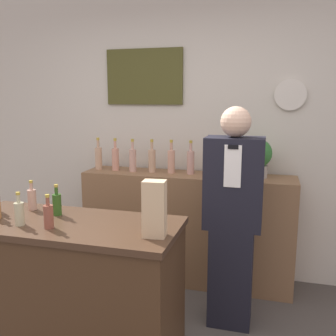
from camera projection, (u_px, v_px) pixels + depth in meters
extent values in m
cube|color=beige|center=(186.00, 135.00, 3.58)|extent=(5.20, 0.06, 2.70)
cube|color=#43421B|center=(144.00, 77.00, 3.54)|extent=(0.75, 0.02, 0.52)
cylinder|color=beige|center=(290.00, 95.00, 3.23)|extent=(0.27, 0.03, 0.27)
cube|color=brown|center=(187.00, 228.00, 3.48)|extent=(1.92, 0.39, 1.02)
cube|color=#422B19|center=(71.00, 294.00, 2.42)|extent=(1.38, 0.58, 0.90)
cube|color=#402B1C|center=(67.00, 225.00, 2.33)|extent=(1.41, 0.61, 0.04)
cylinder|color=tan|center=(23.00, 332.00, 2.28)|extent=(0.07, 0.07, 0.26)
cube|color=black|center=(231.00, 275.00, 2.82)|extent=(0.32, 0.25, 0.76)
cube|color=black|center=(234.00, 183.00, 2.69)|extent=(0.41, 0.25, 0.66)
cube|color=white|center=(233.00, 166.00, 2.54)|extent=(0.12, 0.01, 0.29)
cube|color=black|center=(233.00, 147.00, 2.51)|extent=(0.07, 0.01, 0.03)
sphere|color=#DBB293|center=(236.00, 122.00, 2.61)|extent=(0.22, 0.22, 0.22)
cylinder|color=#9E998E|center=(257.00, 171.00, 3.24)|extent=(0.18, 0.18, 0.11)
sphere|color=#2D6B2D|center=(257.00, 153.00, 3.21)|extent=(0.25, 0.25, 0.25)
cube|color=tan|center=(154.00, 209.00, 2.05)|extent=(0.13, 0.10, 0.32)
cylinder|color=tan|center=(32.00, 200.00, 2.57)|extent=(0.06, 0.06, 0.14)
cylinder|color=tan|center=(31.00, 186.00, 2.55)|extent=(0.02, 0.02, 0.05)
cylinder|color=#B29933|center=(31.00, 182.00, 2.54)|extent=(0.03, 0.03, 0.02)
cylinder|color=#B2AE88|center=(19.00, 214.00, 2.25)|extent=(0.06, 0.06, 0.14)
cylinder|color=#B2AE88|center=(18.00, 199.00, 2.24)|extent=(0.02, 0.02, 0.05)
cylinder|color=#B29933|center=(18.00, 193.00, 2.23)|extent=(0.03, 0.03, 0.02)
cylinder|color=#2B531B|center=(57.00, 205.00, 2.45)|extent=(0.06, 0.06, 0.14)
cylinder|color=#2B531B|center=(56.00, 191.00, 2.43)|extent=(0.02, 0.02, 0.05)
cylinder|color=#B29933|center=(56.00, 186.00, 2.42)|extent=(0.03, 0.03, 0.02)
cylinder|color=brown|center=(49.00, 217.00, 2.20)|extent=(0.06, 0.06, 0.14)
cylinder|color=brown|center=(48.00, 201.00, 2.18)|extent=(0.02, 0.02, 0.05)
cylinder|color=#B29933|center=(47.00, 196.00, 2.18)|extent=(0.03, 0.03, 0.02)
cylinder|color=tan|center=(99.00, 158.00, 3.61)|extent=(0.07, 0.07, 0.21)
cylinder|color=tan|center=(98.00, 144.00, 3.58)|extent=(0.03, 0.03, 0.07)
cylinder|color=#B29933|center=(98.00, 139.00, 3.57)|extent=(0.03, 0.03, 0.02)
cylinder|color=tan|center=(115.00, 159.00, 3.55)|extent=(0.07, 0.07, 0.21)
cylinder|color=tan|center=(115.00, 145.00, 3.52)|extent=(0.03, 0.03, 0.07)
cylinder|color=#B29933|center=(115.00, 140.00, 3.51)|extent=(0.03, 0.03, 0.02)
cylinder|color=tan|center=(133.00, 161.00, 3.48)|extent=(0.07, 0.07, 0.21)
cylinder|color=tan|center=(132.00, 146.00, 3.46)|extent=(0.03, 0.03, 0.07)
cylinder|color=#B29933|center=(132.00, 140.00, 3.45)|extent=(0.03, 0.03, 0.02)
cylinder|color=tan|center=(152.00, 161.00, 3.46)|extent=(0.07, 0.07, 0.21)
cylinder|color=tan|center=(152.00, 146.00, 3.43)|extent=(0.03, 0.03, 0.07)
cylinder|color=#B29933|center=(152.00, 141.00, 3.42)|extent=(0.03, 0.03, 0.02)
cylinder|color=tan|center=(171.00, 162.00, 3.42)|extent=(0.07, 0.07, 0.21)
cylinder|color=tan|center=(171.00, 146.00, 3.40)|extent=(0.03, 0.03, 0.07)
cylinder|color=#B29933|center=(171.00, 141.00, 3.39)|extent=(0.03, 0.03, 0.02)
cylinder|color=tan|center=(191.00, 163.00, 3.37)|extent=(0.07, 0.07, 0.21)
cylinder|color=tan|center=(191.00, 147.00, 3.35)|extent=(0.03, 0.03, 0.07)
cylinder|color=#B29933|center=(191.00, 142.00, 3.34)|extent=(0.03, 0.03, 0.02)
cylinder|color=tan|center=(211.00, 164.00, 3.33)|extent=(0.07, 0.07, 0.21)
cylinder|color=tan|center=(211.00, 148.00, 3.30)|extent=(0.03, 0.03, 0.07)
cylinder|color=#B29933|center=(211.00, 142.00, 3.29)|extent=(0.03, 0.03, 0.02)
cylinder|color=tan|center=(231.00, 165.00, 3.28)|extent=(0.07, 0.07, 0.21)
cylinder|color=tan|center=(232.00, 149.00, 3.25)|extent=(0.03, 0.03, 0.07)
cylinder|color=#B29933|center=(232.00, 143.00, 3.24)|extent=(0.03, 0.03, 0.02)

